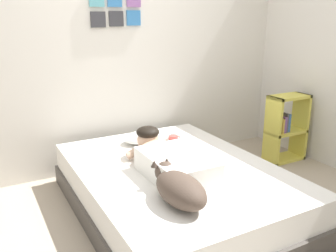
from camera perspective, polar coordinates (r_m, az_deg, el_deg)
name	(u,v)px	position (r m, az deg, el deg)	size (l,w,h in m)	color
ground_plane	(193,230)	(2.88, 3.97, -16.09)	(11.92, 11.92, 0.00)	tan
back_wall	(115,49)	(3.81, -8.33, 11.94)	(3.96, 0.12, 2.50)	silver
bed	(175,189)	(3.05, 1.17, -9.90)	(1.54, 2.08, 0.39)	#4C4742
pillow	(149,136)	(3.52, -3.04, -1.64)	(0.52, 0.32, 0.11)	white
person_lying	(168,158)	(2.85, -0.04, -5.12)	(0.43, 0.92, 0.27)	white
dog	(178,187)	(2.39, 1.66, -9.65)	(0.26, 0.57, 0.21)	#4C3D33
coffee_cup	(174,139)	(3.49, 0.88, -2.08)	(0.12, 0.09, 0.07)	#D84C47
cell_phone	(172,189)	(2.59, 0.64, -9.89)	(0.07, 0.14, 0.01)	black
bookshelf	(285,128)	(4.23, 18.03, -0.27)	(0.45, 0.24, 0.75)	#D8CC4C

